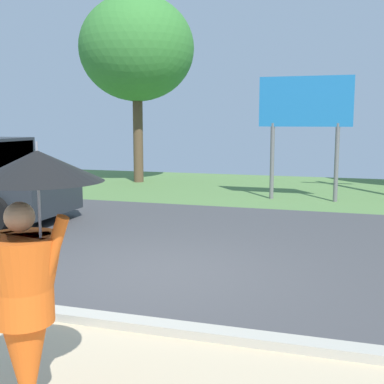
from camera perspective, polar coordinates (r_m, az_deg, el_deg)
ground_plane at (r=10.44m, az=2.02°, el=-4.76°), size 40.00×22.00×0.20m
monk_pedestrian at (r=3.92m, az=-18.16°, el=-10.22°), size 1.04×0.92×2.13m
roadside_billboard at (r=14.69m, az=12.69°, el=8.97°), size 2.60×0.12×3.50m
tree_center_back at (r=18.96m, az=-6.26°, el=15.77°), size 4.14×4.14×6.72m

